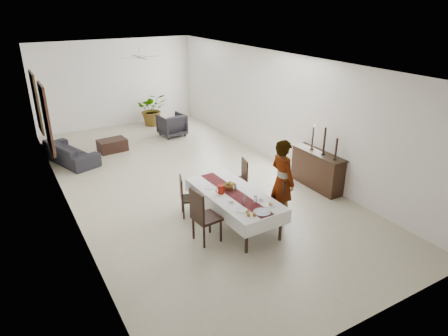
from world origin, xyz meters
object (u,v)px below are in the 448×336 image
(dining_table_top, at_px, (234,195))
(woman, at_px, (282,181))
(sofa, at_px, (70,152))
(sideboard_body, at_px, (317,170))
(red_pitcher, at_px, (221,189))

(dining_table_top, xyz_separation_m, woman, (0.99, -0.38, 0.24))
(dining_table_top, height_order, sofa, dining_table_top)
(dining_table_top, bearing_deg, sofa, 111.59)
(woman, bearing_deg, sideboard_body, -66.16)
(red_pitcher, xyz_separation_m, sideboard_body, (3.04, 0.34, -0.35))
(dining_table_top, distance_m, woman, 1.08)
(sideboard_body, bearing_deg, red_pitcher, -173.60)
(woman, relative_size, sofa, 0.89)
(red_pitcher, bearing_deg, dining_table_top, -29.06)
(woman, bearing_deg, sofa, 28.57)
(sofa, bearing_deg, dining_table_top, -175.14)
(woman, height_order, sofa, woman)
(woman, xyz_separation_m, sideboard_body, (1.81, 0.85, -0.47))
(woman, relative_size, sideboard_body, 1.20)
(sofa, bearing_deg, sideboard_body, -152.76)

